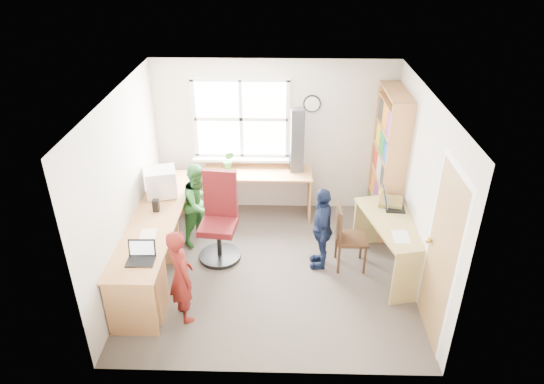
{
  "coord_description": "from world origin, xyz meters",
  "views": [
    {
      "loc": [
        0.14,
        -5.17,
        4.04
      ],
      "look_at": [
        0.0,
        0.25,
        1.05
      ],
      "focal_mm": 32.0,
      "sensor_mm": 36.0,
      "label": 1
    }
  ],
  "objects_px": {
    "person_green": "(200,204)",
    "right_desk": "(394,235)",
    "laptop_right": "(391,203)",
    "potted_plant": "(229,160)",
    "wooden_chair": "(346,235)",
    "person_red": "(181,276)",
    "swivel_chair": "(220,222)",
    "person_navy": "(322,228)",
    "l_desk": "(166,253)",
    "cd_tower": "(297,141)",
    "crt_monitor": "(161,182)",
    "laptop_left": "(141,256)",
    "bookshelf": "(388,165)"
  },
  "relations": [
    {
      "from": "cd_tower",
      "to": "potted_plant",
      "type": "distance_m",
      "value": 1.08
    },
    {
      "from": "bookshelf",
      "to": "potted_plant",
      "type": "height_order",
      "value": "bookshelf"
    },
    {
      "from": "crt_monitor",
      "to": "person_navy",
      "type": "bearing_deg",
      "value": -28.15
    },
    {
      "from": "right_desk",
      "to": "person_red",
      "type": "bearing_deg",
      "value": -173.25
    },
    {
      "from": "potted_plant",
      "to": "bookshelf",
      "type": "bearing_deg",
      "value": -7.31
    },
    {
      "from": "right_desk",
      "to": "crt_monitor",
      "type": "xyz_separation_m",
      "value": [
        -3.11,
        0.62,
        0.39
      ]
    },
    {
      "from": "swivel_chair",
      "to": "person_navy",
      "type": "bearing_deg",
      "value": -2.02
    },
    {
      "from": "laptop_left",
      "to": "swivel_chair",
      "type": "bearing_deg",
      "value": 55.79
    },
    {
      "from": "laptop_right",
      "to": "potted_plant",
      "type": "height_order",
      "value": "potted_plant"
    },
    {
      "from": "right_desk",
      "to": "swivel_chair",
      "type": "bearing_deg",
      "value": 159.41
    },
    {
      "from": "l_desk",
      "to": "potted_plant",
      "type": "bearing_deg",
      "value": 70.89
    },
    {
      "from": "swivel_chair",
      "to": "wooden_chair",
      "type": "height_order",
      "value": "swivel_chair"
    },
    {
      "from": "bookshelf",
      "to": "person_green",
      "type": "distance_m",
      "value": 2.76
    },
    {
      "from": "bookshelf",
      "to": "laptop_left",
      "type": "relative_size",
      "value": 6.67
    },
    {
      "from": "right_desk",
      "to": "swivel_chair",
      "type": "xyz_separation_m",
      "value": [
        -2.28,
        0.29,
        -0.03
      ]
    },
    {
      "from": "person_navy",
      "to": "cd_tower",
      "type": "bearing_deg",
      "value": -164.64
    },
    {
      "from": "potted_plant",
      "to": "person_green",
      "type": "xyz_separation_m",
      "value": [
        -0.34,
        -0.79,
        -0.3
      ]
    },
    {
      "from": "person_red",
      "to": "person_navy",
      "type": "height_order",
      "value": "person_red"
    },
    {
      "from": "swivel_chair",
      "to": "laptop_left",
      "type": "relative_size",
      "value": 3.92
    },
    {
      "from": "swivel_chair",
      "to": "crt_monitor",
      "type": "xyz_separation_m",
      "value": [
        -0.82,
        0.33,
        0.42
      ]
    },
    {
      "from": "l_desk",
      "to": "right_desk",
      "type": "height_order",
      "value": "right_desk"
    },
    {
      "from": "right_desk",
      "to": "swivel_chair",
      "type": "distance_m",
      "value": 2.3
    },
    {
      "from": "crt_monitor",
      "to": "person_green",
      "type": "distance_m",
      "value": 0.61
    },
    {
      "from": "right_desk",
      "to": "crt_monitor",
      "type": "relative_size",
      "value": 3.01
    },
    {
      "from": "swivel_chair",
      "to": "l_desk",
      "type": "bearing_deg",
      "value": -127.72
    },
    {
      "from": "crt_monitor",
      "to": "potted_plant",
      "type": "bearing_deg",
      "value": 29.66
    },
    {
      "from": "bookshelf",
      "to": "right_desk",
      "type": "bearing_deg",
      "value": -93.87
    },
    {
      "from": "crt_monitor",
      "to": "person_red",
      "type": "xyz_separation_m",
      "value": [
        0.54,
        -1.56,
        -0.36
      ]
    },
    {
      "from": "crt_monitor",
      "to": "cd_tower",
      "type": "distance_m",
      "value": 2.06
    },
    {
      "from": "wooden_chair",
      "to": "person_navy",
      "type": "relative_size",
      "value": 0.79
    },
    {
      "from": "l_desk",
      "to": "crt_monitor",
      "type": "distance_m",
      "value": 1.1
    },
    {
      "from": "crt_monitor",
      "to": "cd_tower",
      "type": "relative_size",
      "value": 0.49
    },
    {
      "from": "l_desk",
      "to": "person_red",
      "type": "xyz_separation_m",
      "value": [
        0.32,
        -0.61,
        0.13
      ]
    },
    {
      "from": "cd_tower",
      "to": "person_red",
      "type": "height_order",
      "value": "cd_tower"
    },
    {
      "from": "crt_monitor",
      "to": "wooden_chair",
      "type": "bearing_deg",
      "value": -26.88
    },
    {
      "from": "wooden_chair",
      "to": "cd_tower",
      "type": "height_order",
      "value": "cd_tower"
    },
    {
      "from": "l_desk",
      "to": "right_desk",
      "type": "relative_size",
      "value": 2.05
    },
    {
      "from": "wooden_chair",
      "to": "person_green",
      "type": "xyz_separation_m",
      "value": [
        -2.01,
        0.57,
        0.11
      ]
    },
    {
      "from": "person_green",
      "to": "right_desk",
      "type": "bearing_deg",
      "value": -71.94
    },
    {
      "from": "laptop_left",
      "to": "laptop_right",
      "type": "distance_m",
      "value": 3.24
    },
    {
      "from": "l_desk",
      "to": "swivel_chair",
      "type": "relative_size",
      "value": 2.39
    },
    {
      "from": "swivel_chair",
      "to": "person_red",
      "type": "distance_m",
      "value": 1.26
    },
    {
      "from": "crt_monitor",
      "to": "laptop_right",
      "type": "distance_m",
      "value": 3.12
    },
    {
      "from": "laptop_left",
      "to": "person_green",
      "type": "xyz_separation_m",
      "value": [
        0.41,
        1.5,
        -0.2
      ]
    },
    {
      "from": "crt_monitor",
      "to": "person_navy",
      "type": "height_order",
      "value": "person_navy"
    },
    {
      "from": "crt_monitor",
      "to": "laptop_left",
      "type": "distance_m",
      "value": 1.49
    },
    {
      "from": "cd_tower",
      "to": "l_desk",
      "type": "bearing_deg",
      "value": -140.41
    },
    {
      "from": "l_desk",
      "to": "cd_tower",
      "type": "distance_m",
      "value": 2.54
    },
    {
      "from": "crt_monitor",
      "to": "person_navy",
      "type": "relative_size",
      "value": 0.41
    },
    {
      "from": "potted_plant",
      "to": "person_red",
      "type": "height_order",
      "value": "person_red"
    }
  ]
}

